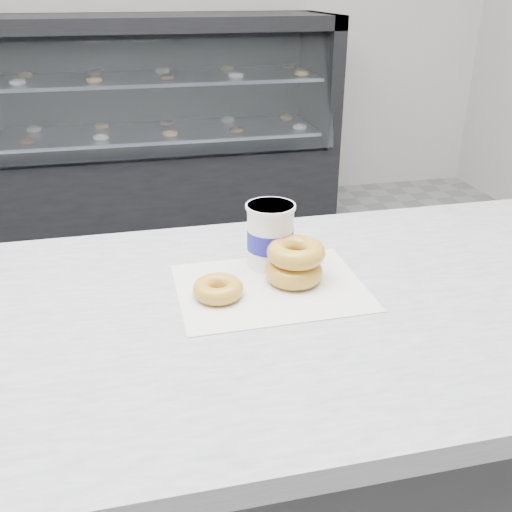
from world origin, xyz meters
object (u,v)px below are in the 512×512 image
Objects in this scene: coffee_cup at (270,235)px; display_case at (137,147)px; donut_single at (218,289)px; counter at (190,503)px; donut_stack at (295,262)px.

display_case is at bearing 85.49° from coffee_cup.
display_case reaches higher than donut_single.
counter is 0.47m from donut_single.
donut_single is at bearing -168.78° from donut_stack.
donut_single is at bearing -88.34° from display_case.
donut_stack reaches higher than counter.
donut_single is (0.08, 0.04, 0.47)m from counter.
counter is 33.76× the size of donut_single.
counter is 2.72m from display_case.
display_case reaches higher than coffee_cup.
counter is 0.54m from donut_stack.
display_case is 18.68× the size of coffee_cup.
donut_stack is 1.16× the size of coffee_cup.
counter is at bearing -162.72° from donut_stack.
coffee_cup reaches higher than donut_single.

